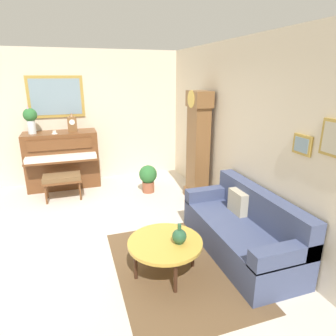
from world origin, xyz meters
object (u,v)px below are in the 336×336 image
object	(u,v)px
couch	(243,230)
teacup	(54,133)
coffee_table	(165,243)
piano_bench	(62,179)
green_jug	(179,236)
grandfather_clock	(198,150)
flower_vase	(30,118)
piano	(63,159)
potted_plant	(148,177)
mantel_clock	(72,123)

from	to	relation	value
couch	teacup	world-z (taller)	teacup
couch	coffee_table	world-z (taller)	couch
piano_bench	coffee_table	bearing A→B (deg)	23.25
couch	green_jug	bearing A→B (deg)	-79.00
grandfather_clock	teacup	bearing A→B (deg)	-118.32
flower_vase	green_jug	distance (m)	4.06
piano	couch	xyz separation A→B (m)	(3.32, 2.26, -0.28)
flower_vase	potted_plant	size ratio (longest dim) A/B	1.04
coffee_table	teacup	world-z (taller)	teacup
teacup	couch	bearing A→B (deg)	36.58
couch	teacup	distance (m)	4.04
piano	potted_plant	bearing A→B (deg)	61.15
flower_vase	piano	bearing A→B (deg)	90.13
mantel_clock	couch	bearing A→B (deg)	31.09
green_jug	flower_vase	bearing A→B (deg)	-153.00
couch	mantel_clock	world-z (taller)	mantel_clock
piano	potted_plant	xyz separation A→B (m)	(0.89, 1.61, -0.27)
piano_bench	teacup	world-z (taller)	teacup
coffee_table	potted_plant	distance (m)	2.58
grandfather_clock	flower_vase	xyz separation A→B (m)	(-1.49, -2.91, 0.52)
couch	grandfather_clock	bearing A→B (deg)	175.54
grandfather_clock	flower_vase	distance (m)	3.31
flower_vase	teacup	xyz separation A→B (m)	(0.15, 0.41, -0.29)
couch	coffee_table	size ratio (longest dim) A/B	2.16
coffee_table	grandfather_clock	bearing A→B (deg)	146.81
piano_bench	couch	distance (m)	3.47
piano	potted_plant	distance (m)	1.86
piano	green_jug	distance (m)	3.74
coffee_table	teacup	size ratio (longest dim) A/B	7.59
coffee_table	green_jug	distance (m)	0.20
couch	mantel_clock	distance (m)	4.01
couch	teacup	size ratio (longest dim) A/B	16.38
piano_bench	mantel_clock	bearing A→B (deg)	157.98
mantel_clock	coffee_table	bearing A→B (deg)	14.42
grandfather_clock	teacup	xyz separation A→B (m)	(-1.34, -2.49, 0.23)
piano	piano_bench	distance (m)	0.73
coffee_table	piano	bearing A→B (deg)	-161.55
teacup	potted_plant	world-z (taller)	teacup
grandfather_clock	teacup	size ratio (longest dim) A/B	17.50
grandfather_clock	coffee_table	distance (m)	2.38
piano_bench	green_jug	size ratio (longest dim) A/B	2.92
piano_bench	mantel_clock	size ratio (longest dim) A/B	1.84
potted_plant	flower_vase	bearing A→B (deg)	-112.77
green_jug	grandfather_clock	bearing A→B (deg)	150.96
flower_vase	grandfather_clock	bearing A→B (deg)	62.80
couch	teacup	bearing A→B (deg)	-143.42
couch	teacup	xyz separation A→B (m)	(-3.17, -2.35, 0.88)
coffee_table	flower_vase	world-z (taller)	flower_vase
piano	flower_vase	world-z (taller)	flower_vase
piano_bench	grandfather_clock	distance (m)	2.61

